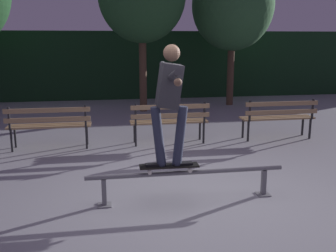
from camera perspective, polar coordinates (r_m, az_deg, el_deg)
name	(u,v)px	position (r m, az deg, el deg)	size (l,w,h in m)	color
ground_plane	(185,196)	(5.44, 2.45, -10.28)	(90.00, 90.00, 0.00)	gray
hedge_backdrop	(131,65)	(14.58, -5.42, 8.98)	(24.00, 1.20, 2.41)	black
grind_rail	(187,177)	(5.21, 2.76, -7.53)	(2.67, 0.18, 0.42)	slate
skateboard	(169,166)	(5.11, 0.17, -5.93)	(0.78, 0.22, 0.09)	black
skateboarder	(169,96)	(4.90, 0.21, 4.51)	(0.62, 1.41, 1.56)	black
park_bench_leftmost	(49,123)	(7.88, -17.09, 0.49)	(1.60, 0.41, 0.88)	black
park_bench_left_center	(169,119)	(7.92, 0.22, 1.11)	(1.60, 0.41, 0.88)	black
park_bench_right_center	(279,115)	(8.63, 15.98, 1.59)	(1.60, 0.41, 0.88)	black
tree_far_right	(233,5)	(12.90, 9.51, 17.11)	(2.57, 2.57, 4.59)	#4C3828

